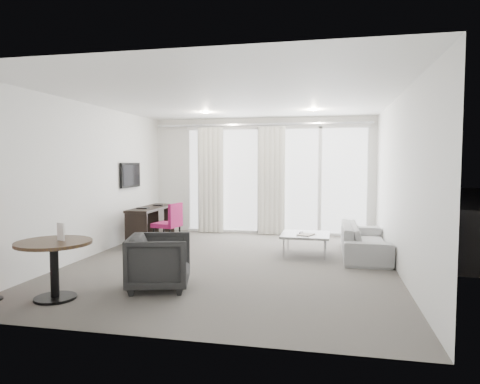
% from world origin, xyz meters
% --- Properties ---
extents(floor, '(5.00, 6.00, 0.00)m').
position_xyz_m(floor, '(0.00, 0.00, 0.00)').
color(floor, '#59554E').
rests_on(floor, ground).
extents(ceiling, '(5.00, 6.00, 0.00)m').
position_xyz_m(ceiling, '(0.00, 0.00, 2.60)').
color(ceiling, white).
rests_on(ceiling, ground).
extents(wall_left, '(0.00, 6.00, 2.60)m').
position_xyz_m(wall_left, '(-2.50, 0.00, 1.30)').
color(wall_left, silver).
rests_on(wall_left, ground).
extents(wall_right, '(0.00, 6.00, 2.60)m').
position_xyz_m(wall_right, '(2.50, 0.00, 1.30)').
color(wall_right, silver).
rests_on(wall_right, ground).
extents(wall_front, '(5.00, 0.00, 2.60)m').
position_xyz_m(wall_front, '(0.00, -3.00, 1.30)').
color(wall_front, silver).
rests_on(wall_front, ground).
extents(window_panel, '(4.00, 0.02, 2.38)m').
position_xyz_m(window_panel, '(0.30, 2.98, 1.20)').
color(window_panel, white).
rests_on(window_panel, ground).
extents(window_frame, '(4.10, 0.06, 2.44)m').
position_xyz_m(window_frame, '(0.30, 2.97, 1.20)').
color(window_frame, white).
rests_on(window_frame, ground).
extents(curtain_left, '(0.60, 0.20, 2.38)m').
position_xyz_m(curtain_left, '(-1.15, 2.82, 1.20)').
color(curtain_left, silver).
rests_on(curtain_left, ground).
extents(curtain_right, '(0.60, 0.20, 2.38)m').
position_xyz_m(curtain_right, '(0.25, 2.82, 1.20)').
color(curtain_right, silver).
rests_on(curtain_right, ground).
extents(curtain_track, '(4.80, 0.04, 0.04)m').
position_xyz_m(curtain_track, '(0.00, 2.82, 2.45)').
color(curtain_track, '#B2B2B7').
rests_on(curtain_track, ceiling).
extents(downlight_a, '(0.12, 0.12, 0.02)m').
position_xyz_m(downlight_a, '(-0.90, 1.60, 2.59)').
color(downlight_a, '#FFE0B2').
rests_on(downlight_a, ceiling).
extents(downlight_b, '(0.12, 0.12, 0.02)m').
position_xyz_m(downlight_b, '(1.20, 1.60, 2.59)').
color(downlight_b, '#FFE0B2').
rests_on(downlight_b, ceiling).
extents(desk, '(0.47, 1.50, 0.70)m').
position_xyz_m(desk, '(-2.02, 1.48, 0.35)').
color(desk, black).
rests_on(desk, floor).
extents(tv, '(0.05, 0.80, 0.50)m').
position_xyz_m(tv, '(-2.46, 1.45, 1.35)').
color(tv, black).
rests_on(tv, wall_left).
extents(desk_chair, '(0.54, 0.51, 0.85)m').
position_xyz_m(desk_chair, '(-1.48, 0.95, 0.43)').
color(desk_chair, maroon).
rests_on(desk_chair, floor).
extents(round_table, '(1.14, 1.14, 0.69)m').
position_xyz_m(round_table, '(-1.64, -2.19, 0.35)').
color(round_table, '#342315').
rests_on(round_table, floor).
extents(menu_card, '(0.11, 0.06, 0.21)m').
position_xyz_m(menu_card, '(-1.59, -2.14, 0.72)').
color(menu_card, white).
rests_on(menu_card, round_table).
extents(tub_armchair, '(0.93, 0.92, 0.70)m').
position_xyz_m(tub_armchair, '(-0.60, -1.54, 0.35)').
color(tub_armchair, black).
rests_on(tub_armchair, floor).
extents(coffee_table, '(0.83, 0.83, 0.37)m').
position_xyz_m(coffee_table, '(1.11, 0.85, 0.19)').
color(coffee_table, gray).
rests_on(coffee_table, floor).
extents(remote, '(0.06, 0.16, 0.02)m').
position_xyz_m(remote, '(1.03, 0.91, 0.36)').
color(remote, black).
rests_on(remote, coffee_table).
extents(magazine, '(0.32, 0.35, 0.02)m').
position_xyz_m(magazine, '(1.13, 0.73, 0.36)').
color(magazine, gray).
rests_on(magazine, coffee_table).
extents(sofa, '(0.74, 1.90, 0.55)m').
position_xyz_m(sofa, '(2.11, 0.96, 0.28)').
color(sofa, gray).
rests_on(sofa, floor).
extents(terrace_slab, '(5.60, 3.00, 0.12)m').
position_xyz_m(terrace_slab, '(0.30, 4.50, -0.06)').
color(terrace_slab, '#4D4D50').
rests_on(terrace_slab, ground).
extents(rattan_chair_a, '(0.62, 0.62, 0.75)m').
position_xyz_m(rattan_chair_a, '(0.69, 4.42, 0.38)').
color(rattan_chair_a, brown).
rests_on(rattan_chair_a, terrace_slab).
extents(rattan_chair_b, '(0.74, 0.74, 0.86)m').
position_xyz_m(rattan_chair_b, '(1.73, 4.77, 0.43)').
color(rattan_chair_b, brown).
rests_on(rattan_chair_b, terrace_slab).
extents(rattan_table, '(0.59, 0.59, 0.47)m').
position_xyz_m(rattan_table, '(1.82, 4.08, 0.23)').
color(rattan_table, brown).
rests_on(rattan_table, terrace_slab).
extents(balustrade, '(5.50, 0.06, 1.05)m').
position_xyz_m(balustrade, '(0.30, 5.95, 0.50)').
color(balustrade, '#B2B2B7').
rests_on(balustrade, terrace_slab).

